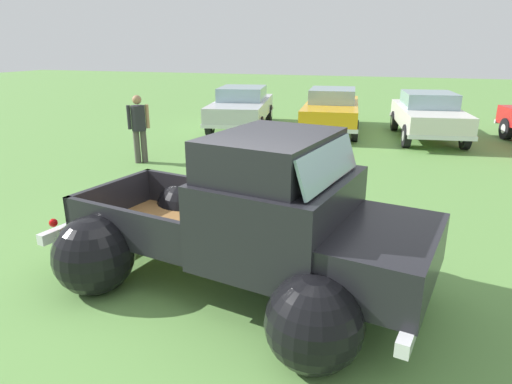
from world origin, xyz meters
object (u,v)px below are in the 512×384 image
(vintage_pickup_truck, at_px, (259,232))
(spectator_0, at_px, (139,125))
(show_car_0, at_px, (242,106))
(show_car_2, at_px, (428,114))
(show_car_1, at_px, (332,108))

(vintage_pickup_truck, bearing_deg, spectator_0, 144.21)
(vintage_pickup_truck, relative_size, spectator_0, 2.92)
(show_car_0, bearing_deg, show_car_2, 79.50)
(show_car_1, xyz_separation_m, spectator_0, (-3.82, -5.78, 0.17))
(show_car_0, xyz_separation_m, show_car_2, (6.16, 0.07, -0.00))
(show_car_0, bearing_deg, show_car_1, 85.56)
(show_car_1, height_order, spectator_0, spectator_0)
(vintage_pickup_truck, height_order, show_car_0, vintage_pickup_truck)
(show_car_0, relative_size, spectator_0, 2.95)
(show_car_0, bearing_deg, spectator_0, -18.58)
(show_car_1, bearing_deg, vintage_pickup_truck, -1.61)
(spectator_0, bearing_deg, show_car_2, 89.88)
(show_car_0, relative_size, show_car_1, 1.01)
(show_car_1, xyz_separation_m, show_car_2, (3.05, -0.30, -0.00))
(show_car_1, relative_size, spectator_0, 2.92)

